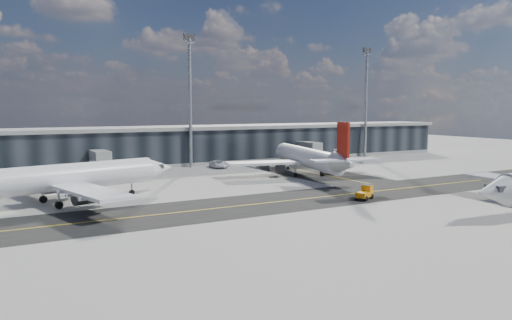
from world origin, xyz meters
The scene contains 8 objects.
ground centered at (0.00, 0.00, 0.00)m, with size 300.00×300.00×0.00m, color gray.
taxiway_lanes centered at (3.91, 10.74, 0.01)m, with size 180.00×63.00×0.03m.
terminal_concourse centered at (0.04, 54.93, 4.09)m, with size 152.00×19.80×8.80m.
floodlight_masts centered at (0.00, 48.00, 15.61)m, with size 102.50×0.70×28.90m.
airliner_af centered at (-32.30, 16.35, 3.63)m, with size 36.78×31.61×11.00m.
airliner_redtail centered at (13.88, 22.97, 3.57)m, with size 31.14×36.25×10.82m.
baggage_tug centered at (7.43, -0.50, 1.01)m, with size 3.56×2.78×2.02m.
service_van centered at (4.81, 44.00, 0.83)m, with size 2.75×5.96×1.66m, color white.
Camera 1 is at (-40.56, -54.57, 13.14)m, focal length 35.00 mm.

